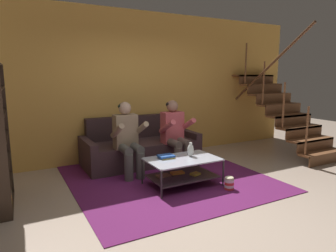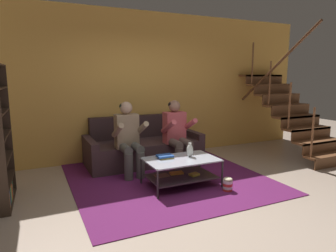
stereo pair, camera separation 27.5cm
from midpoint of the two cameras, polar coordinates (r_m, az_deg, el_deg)
The scene contains 11 objects.
ground at distance 4.12m, azimuth 5.46°, elevation -14.15°, with size 16.80×16.80×0.00m, color tan.
back_partition at distance 6.02m, azimuth -6.39°, elevation 7.61°, with size 8.40×0.12×2.90m, color gold.
staircase_run at distance 6.83m, azimuth 23.49°, elevation 2.89°, with size 1.08×2.22×2.59m.
couch at distance 5.74m, azimuth -3.44°, elevation -4.20°, with size 2.13×0.94×0.87m.
person_seated_left at distance 4.99m, azimuth -5.95°, elevation -1.85°, with size 0.50×0.58×1.22m.
person_seated_right at distance 5.35m, azimuth 3.21°, elevation -1.09°, with size 0.50×0.58×1.21m.
coffee_table at distance 4.57m, azimuth 4.20°, elevation -7.97°, with size 1.08×0.68×0.42m.
area_rug at distance 5.11m, azimuth 0.56°, elevation -9.23°, with size 3.00×3.34×0.01m.
vase at distance 4.63m, azimuth 5.88°, elevation -4.61°, with size 0.10×0.10×0.22m.
book_stack at distance 4.55m, azimuth 1.17°, elevation -5.83°, with size 0.24×0.18×0.05m.
popcorn_tub at distance 4.51m, azimuth 13.05°, elevation -10.79°, with size 0.14×0.14×0.20m.
Camera 2 is at (-1.81, -3.30, 1.66)m, focal length 32.00 mm.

